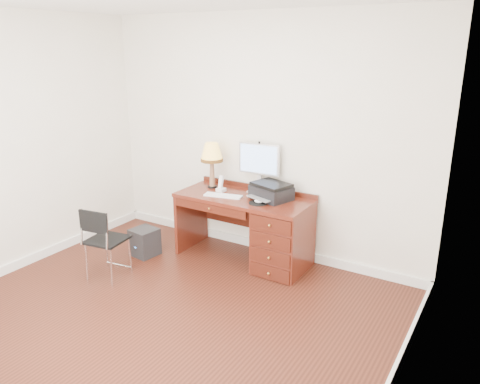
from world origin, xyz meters
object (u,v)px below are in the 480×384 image
Objects in this scene: printer at (271,191)px; equipment_box at (145,242)px; leg_lamp at (212,155)px; desk at (269,230)px; phone at (221,187)px; chair at (102,236)px; monitor at (259,162)px.

printer is 1.51× the size of equipment_box.
leg_lamp is 1.66× the size of equipment_box.
phone is at bearing 178.50° from desk.
leg_lamp reaches higher than chair.
monitor is at bearing 164.25° from printer.
monitor reaches higher than equipment_box.
equipment_box is (-0.55, -0.61, -0.98)m from leg_lamp.
desk is at bearing -44.77° from monitor.
phone is (0.17, -0.08, -0.33)m from leg_lamp.
chair is (-1.05, -1.40, -0.62)m from monitor.
phone is at bearing 51.55° from chair.
monitor is 0.71× the size of chair.
leg_lamp is (-0.54, -0.14, 0.04)m from monitor.
desk is 8.06× the size of phone.
leg_lamp is at bearing -168.94° from monitor.
desk is at bearing 3.78° from phone.
leg_lamp reaches higher than equipment_box.
chair is 2.47× the size of equipment_box.
chair reaches higher than equipment_box.
desk is 0.43m from printer.
leg_lamp reaches higher than desk.
monitor is 1.62m from equipment_box.
phone reaches higher than desk.
equipment_box is (-1.34, -0.59, -0.68)m from printer.
printer is 1.83m from chair.
monitor is 1.16× the size of printer.
chair is at bearing -78.51° from equipment_box.
desk is 2.70× the size of monitor.
desk is 1.76m from chair.
printer is 0.61× the size of chair.
printer is at bearing 10.66° from phone.
phone reaches higher than equipment_box.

